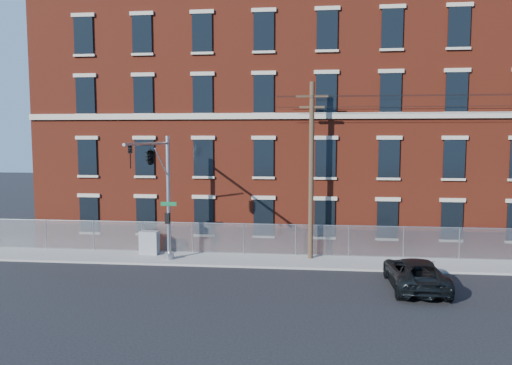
{
  "coord_description": "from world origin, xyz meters",
  "views": [
    {
      "loc": [
        1.73,
        -21.88,
        7.02
      ],
      "look_at": [
        -0.98,
        4.0,
        4.6
      ],
      "focal_mm": 33.96,
      "sensor_mm": 36.0,
      "label": 1
    }
  ],
  "objects": [
    {
      "name": "mill_building",
      "position": [
        12.0,
        13.93,
        8.15
      ],
      "size": [
        55.3,
        14.32,
        16.3
      ],
      "color": "maroon",
      "rests_on": "ground"
    },
    {
      "name": "utility_cabinet",
      "position": [
        -7.51,
        5.52,
        0.81
      ],
      "size": [
        1.14,
        0.62,
        1.38
      ],
      "primitive_type": "cube",
      "rotation": [
        0.0,
        0.0,
        -0.07
      ],
      "color": "gray",
      "rests_on": "sidewalk"
    },
    {
      "name": "ground",
      "position": [
        0.0,
        0.0,
        0.0
      ],
      "size": [
        140.0,
        140.0,
        0.0
      ],
      "primitive_type": "plane",
      "color": "black",
      "rests_on": "ground"
    },
    {
      "name": "chain_link_fence",
      "position": [
        12.0,
        6.3,
        1.06
      ],
      "size": [
        59.06,
        0.06,
        1.85
      ],
      "color": "#A5A8AD",
      "rests_on": "ground"
    },
    {
      "name": "traffic_signal_mast",
      "position": [
        -6.0,
        2.18,
        5.39
      ],
      "size": [
        0.9,
        6.75,
        7.0
      ],
      "color": "#9EA0A5",
      "rests_on": "ground"
    },
    {
      "name": "pickup_truck",
      "position": [
        6.82,
        0.86,
        0.71
      ],
      "size": [
        2.4,
        5.15,
        1.43
      ],
      "primitive_type": "imported",
      "rotation": [
        0.0,
        0.0,
        3.14
      ],
      "color": "black",
      "rests_on": "ground"
    },
    {
      "name": "utility_pole_near",
      "position": [
        2.0,
        5.6,
        5.34
      ],
      "size": [
        1.8,
        0.28,
        10.0
      ],
      "color": "#453422",
      "rests_on": "ground"
    },
    {
      "name": "sidewalk",
      "position": [
        12.0,
        5.0,
        0.06
      ],
      "size": [
        65.0,
        3.0,
        0.12
      ],
      "primitive_type": "cube",
      "color": "gray",
      "rests_on": "ground"
    }
  ]
}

